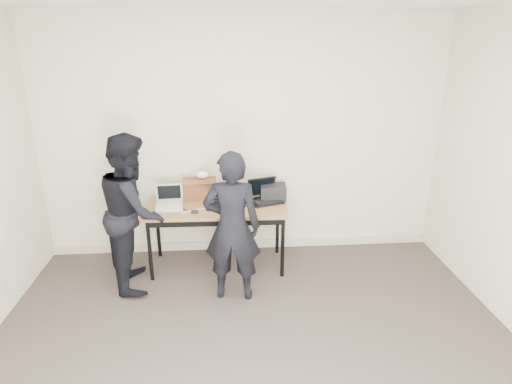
{
  "coord_description": "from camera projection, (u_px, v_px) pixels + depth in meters",
  "views": [
    {
      "loc": [
        -0.2,
        -2.43,
        2.42
      ],
      "look_at": [
        0.1,
        1.6,
        0.95
      ],
      "focal_mm": 30.0,
      "sensor_mm": 36.0,
      "label": 1
    }
  ],
  "objects": [
    {
      "name": "desk",
      "position": [
        217.0,
        212.0,
        4.58
      ],
      "size": [
        1.51,
        0.68,
        0.72
      ],
      "rotation": [
        0.0,
        0.0,
        -0.02
      ],
      "color": "olive",
      "rests_on": "ground"
    },
    {
      "name": "person_typist",
      "position": [
        232.0,
        227.0,
        4.01
      ],
      "size": [
        0.58,
        0.41,
        1.48
      ],
      "primitive_type": "imported",
      "rotation": [
        0.0,
        0.0,
        3.03
      ],
      "color": "black",
      "rests_on": "ground"
    },
    {
      "name": "laptop_beige",
      "position": [
        169.0,
        203.0,
        4.54
      ],
      "size": [
        0.3,
        0.29,
        0.23
      ],
      "rotation": [
        0.0,
        0.0,
        0.07
      ],
      "color": "#C0B299",
      "rests_on": "desk"
    },
    {
      "name": "leather_satchel",
      "position": [
        200.0,
        188.0,
        4.72
      ],
      "size": [
        0.37,
        0.19,
        0.25
      ],
      "rotation": [
        0.0,
        0.0,
        0.04
      ],
      "color": "#5A3217",
      "rests_on": "desk"
    },
    {
      "name": "laptop_center",
      "position": [
        224.0,
        202.0,
        4.54
      ],
      "size": [
        0.36,
        0.35,
        0.23
      ],
      "rotation": [
        0.0,
        0.0,
        -0.28
      ],
      "color": "black",
      "rests_on": "desk"
    },
    {
      "name": "baseboard",
      "position": [
        244.0,
        244.0,
        5.2
      ],
      "size": [
        4.5,
        0.03,
        0.1
      ],
      "primitive_type": "cube",
      "color": "#BAAD9A",
      "rests_on": "ground"
    },
    {
      "name": "power_brick",
      "position": [
        195.0,
        212.0,
        4.38
      ],
      "size": [
        0.07,
        0.05,
        0.03
      ],
      "primitive_type": "cube",
      "rotation": [
        0.0,
        0.0,
        -0.09
      ],
      "color": "black",
      "rests_on": "desk"
    },
    {
      "name": "cables",
      "position": [
        212.0,
        206.0,
        4.55
      ],
      "size": [
        1.0,
        0.42,
        0.01
      ],
      "rotation": [
        0.0,
        0.0,
        -0.02
      ],
      "color": "silver",
      "rests_on": "desk"
    },
    {
      "name": "laptop_right",
      "position": [
        264.0,
        196.0,
        4.7
      ],
      "size": [
        0.42,
        0.41,
        0.25
      ],
      "rotation": [
        0.0,
        0.0,
        0.31
      ],
      "color": "black",
      "rests_on": "desk"
    },
    {
      "name": "room",
      "position": [
        259.0,
        220.0,
        2.66
      ],
      "size": [
        4.6,
        4.6,
        2.8
      ],
      "color": "#3F3530",
      "rests_on": "ground"
    },
    {
      "name": "tissue",
      "position": [
        202.0,
        175.0,
        4.67
      ],
      "size": [
        0.14,
        0.11,
        0.08
      ],
      "primitive_type": "ellipsoid",
      "rotation": [
        0.0,
        0.0,
        0.06
      ],
      "color": "white",
      "rests_on": "leather_satchel"
    },
    {
      "name": "equipment_box",
      "position": [
        273.0,
        192.0,
        4.76
      ],
      "size": [
        0.29,
        0.24,
        0.16
      ],
      "primitive_type": "cube",
      "rotation": [
        0.0,
        0.0,
        -0.04
      ],
      "color": "black",
      "rests_on": "desk"
    },
    {
      "name": "person_observer",
      "position": [
        133.0,
        211.0,
        4.25
      ],
      "size": [
        0.71,
        0.85,
        1.58
      ],
      "primitive_type": "imported",
      "rotation": [
        0.0,
        0.0,
        1.72
      ],
      "color": "black",
      "rests_on": "ground"
    }
  ]
}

